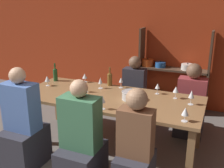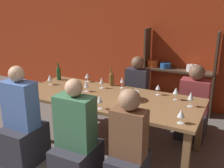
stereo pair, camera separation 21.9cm
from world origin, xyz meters
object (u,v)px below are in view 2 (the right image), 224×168
at_px(wine_glass_red_c, 176,91).
at_px(person_far_b, 137,99).
at_px(cell_phone, 66,96).
at_px(person_near_c, 76,147).
at_px(dining_table, 109,101).
at_px(wine_glass_white_b, 158,87).
at_px(wine_glass_red_e, 128,104).
at_px(wine_glass_red_a, 102,81).
at_px(wine_glass_empty_a, 86,84).
at_px(person_near_a, 128,158).
at_px(person_far_a, 193,110).
at_px(wine_glass_empty_b, 50,78).
at_px(wine_glass_red_g, 83,95).
at_px(wine_glass_red_f, 122,81).
at_px(wine_bottle_green, 111,78).
at_px(person_near_b, 23,129).
at_px(wine_bottle_dark, 59,73).
at_px(wine_glass_red_d, 181,114).
at_px(shelf_unit, 176,84).
at_px(mixing_bowl, 130,95).
at_px(wine_glass_white_a, 100,99).
at_px(wine_glass_red_h, 87,76).
at_px(wine_glass_red_b, 191,96).

xyz_separation_m(wine_glass_red_c, person_far_b, (-0.77, 0.57, -0.44)).
height_order(cell_phone, person_near_c, person_near_c).
relative_size(dining_table, wine_glass_white_b, 16.48).
height_order(wine_glass_red_e, wine_glass_white_b, wine_glass_white_b).
bearing_deg(wine_glass_red_a, wine_glass_empty_a, -117.58).
height_order(person_near_a, person_far_a, person_near_a).
height_order(dining_table, wine_glass_empty_b, wine_glass_empty_b).
bearing_deg(wine_glass_red_e, wine_glass_red_g, 177.84).
height_order(wine_glass_red_e, wine_glass_red_f, wine_glass_red_f).
distance_m(dining_table, wine_bottle_green, 0.53).
bearing_deg(person_near_b, wine_glass_empty_b, 107.58).
xyz_separation_m(wine_bottle_dark, wine_glass_red_g, (0.92, -0.67, -0.01)).
bearing_deg(wine_glass_empty_b, wine_glass_red_e, -15.78).
height_order(wine_glass_empty_b, wine_glass_red_d, same).
bearing_deg(wine_glass_red_c, wine_glass_red_a, -179.24).
height_order(shelf_unit, wine_glass_white_b, shelf_unit).
relative_size(wine_glass_red_g, person_far_a, 0.13).
height_order(dining_table, cell_phone, cell_phone).
relative_size(wine_glass_red_f, person_near_c, 0.13).
height_order(wine_glass_red_e, wine_glass_red_g, wine_glass_red_g).
xyz_separation_m(wine_bottle_dark, person_near_a, (1.77, -1.16, -0.41)).
distance_m(mixing_bowl, wine_glass_white_a, 0.49).
relative_size(dining_table, wine_glass_empty_a, 15.34).
bearing_deg(person_near_c, wine_glass_red_a, 105.14).
height_order(shelf_unit, person_far_b, shelf_unit).
height_order(wine_glass_empty_b, wine_glass_red_h, wine_glass_empty_b).
bearing_deg(wine_bottle_green, person_far_a, 17.89).
bearing_deg(wine_glass_empty_a, person_near_c, -64.70).
distance_m(wine_glass_red_f, person_near_b, 1.55).
xyz_separation_m(wine_glass_white_a, wine_glass_red_b, (0.96, 0.57, 0.01)).
xyz_separation_m(wine_glass_empty_b, cell_phone, (0.54, -0.32, -0.11)).
xyz_separation_m(dining_table, wine_glass_red_b, (1.07, 0.14, 0.21)).
relative_size(mixing_bowl, person_far_a, 0.22).
relative_size(wine_glass_white_b, wine_glass_red_g, 1.00).
relative_size(wine_glass_white_a, wine_glass_empty_b, 1.10).
bearing_deg(wine_glass_red_c, dining_table, -161.45).
height_order(dining_table, wine_bottle_green, wine_bottle_green).
relative_size(shelf_unit, wine_glass_red_c, 9.02).
bearing_deg(dining_table, person_far_a, 40.09).
distance_m(wine_glass_red_h, person_near_a, 1.86).
bearing_deg(wine_glass_red_d, wine_glass_empty_a, 163.64).
distance_m(wine_glass_empty_a, person_far_b, 1.03).
relative_size(wine_glass_empty_a, person_near_c, 0.13).
bearing_deg(wine_glass_red_b, wine_glass_white_b, 154.96).
height_order(shelf_unit, wine_glass_red_h, shelf_unit).
bearing_deg(person_near_a, wine_glass_empty_b, 152.76).
bearing_deg(person_far_a, wine_bottle_dark, 13.65).
height_order(dining_table, person_near_b, person_near_b).
bearing_deg(wine_bottle_dark, person_near_a, -33.28).
xyz_separation_m(wine_glass_white_a, wine_glass_red_g, (-0.30, 0.09, -0.02)).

